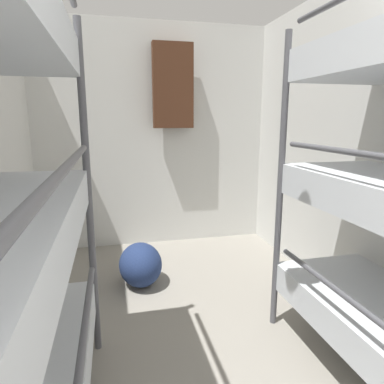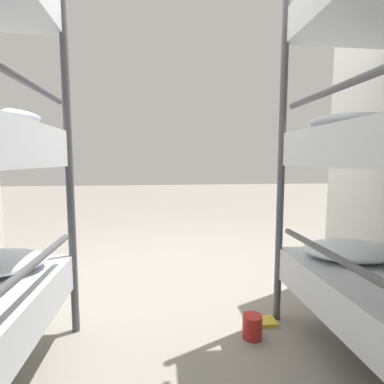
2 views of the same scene
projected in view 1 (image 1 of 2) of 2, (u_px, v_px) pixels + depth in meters
The scene contains 3 objects.
wall_back at pixel (154, 137), 3.94m from camera, with size 2.74×0.06×2.52m.
duffel_bag at pixel (141, 264), 3.07m from camera, with size 0.38×0.48×0.38m.
hanging_coat at pixel (173, 86), 3.73m from camera, with size 0.44×0.12×0.90m.
Camera 1 is at (-0.48, 0.35, 1.48)m, focal length 32.00 mm.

